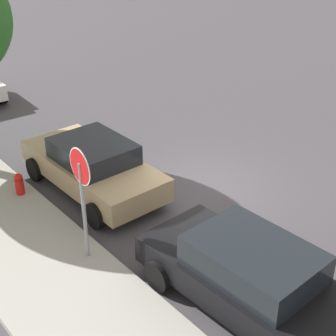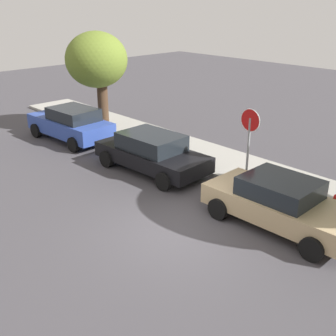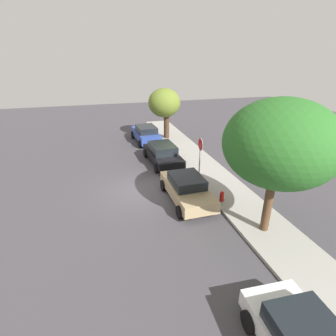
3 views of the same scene
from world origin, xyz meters
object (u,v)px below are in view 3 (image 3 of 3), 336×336
at_px(street_tree_near_corner, 281,144).
at_px(street_tree_mid_block, 164,103).
at_px(stop_sign, 200,151).
at_px(fire_hydrant, 222,197).
at_px(parked_car_blue, 146,134).
at_px(parked_car_tan, 187,188).
at_px(parked_car_black, 163,153).

bearing_deg(street_tree_near_corner, street_tree_mid_block, -176.80).
height_order(stop_sign, street_tree_near_corner, street_tree_near_corner).
distance_m(street_tree_mid_block, fire_hydrant, 12.38).
xyz_separation_m(parked_car_blue, street_tree_mid_block, (-0.41, 1.86, 2.53)).
bearing_deg(parked_car_blue, parked_car_tan, 0.46).
relative_size(street_tree_mid_block, fire_hydrant, 6.48).
bearing_deg(parked_car_blue, fire_hydrant, 8.64).
xyz_separation_m(street_tree_near_corner, street_tree_mid_block, (-14.65, -0.82, -0.80)).
distance_m(stop_sign, street_tree_mid_block, 8.90).
height_order(street_tree_mid_block, fire_hydrant, street_tree_mid_block).
relative_size(parked_car_blue, street_tree_near_corner, 0.75).
height_order(parked_car_tan, street_tree_near_corner, street_tree_near_corner).
bearing_deg(fire_hydrant, parked_car_black, -166.08).
distance_m(parked_car_tan, street_tree_mid_block, 11.61).
height_order(stop_sign, parked_car_tan, stop_sign).
bearing_deg(fire_hydrant, parked_car_blue, -171.36).
xyz_separation_m(stop_sign, parked_car_black, (-3.12, -1.59, -1.09)).
distance_m(street_tree_near_corner, street_tree_mid_block, 14.69).
bearing_deg(parked_car_tan, street_tree_near_corner, 36.79).
relative_size(parked_car_black, street_tree_mid_block, 0.98).
bearing_deg(parked_car_black, parked_car_blue, -177.94).
bearing_deg(street_tree_mid_block, fire_hydrant, -0.45).
relative_size(stop_sign, parked_car_blue, 0.60).
bearing_deg(parked_car_blue, street_tree_mid_block, 102.54).
distance_m(parked_car_tan, parked_car_blue, 10.77).
bearing_deg(parked_car_blue, stop_sign, 12.00).
bearing_deg(stop_sign, parked_car_blue, -168.00).
xyz_separation_m(stop_sign, street_tree_mid_block, (-8.78, 0.08, 1.47)).
distance_m(parked_car_black, street_tree_mid_block, 6.44).
height_order(street_tree_near_corner, fire_hydrant, street_tree_near_corner).
bearing_deg(parked_car_black, stop_sign, 27.03).
bearing_deg(fire_hydrant, stop_sign, 179.74).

